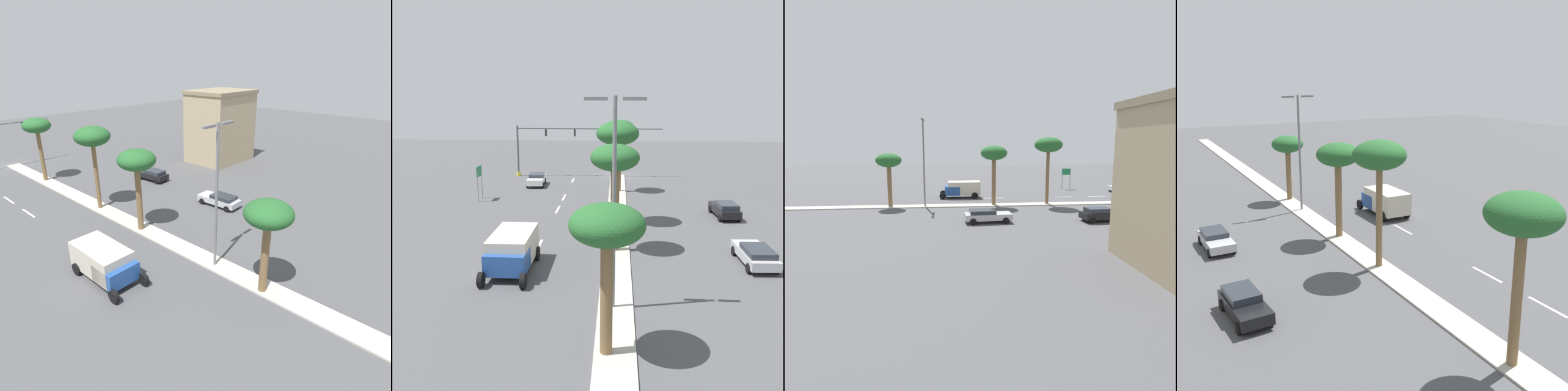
% 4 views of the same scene
% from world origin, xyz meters
% --- Properties ---
extents(ground_plane, '(160.00, 160.00, 0.00)m').
position_xyz_m(ground_plane, '(0.00, 36.29, 0.00)').
color(ground_plane, '#4C4C4F').
extents(lane_stripe_left, '(0.20, 2.80, 0.01)m').
position_xyz_m(lane_stripe_left, '(5.59, 4.00, 0.01)').
color(lane_stripe_left, silver).
rests_on(lane_stripe_left, ground).
extents(lane_stripe_outboard, '(0.20, 2.80, 0.01)m').
position_xyz_m(lane_stripe_outboard, '(5.59, 13.48, 0.01)').
color(lane_stripe_outboard, silver).
rests_on(lane_stripe_outboard, ground).
extents(lane_stripe_right, '(0.20, 2.80, 0.01)m').
position_xyz_m(lane_stripe_right, '(5.59, 18.50, 0.01)').
color(lane_stripe_right, silver).
rests_on(lane_stripe_right, ground).
extents(lane_stripe_rear, '(0.20, 2.80, 0.01)m').
position_xyz_m(lane_stripe_rear, '(5.59, 28.92, 0.01)').
color(lane_stripe_rear, silver).
rests_on(lane_stripe_rear, ground).
extents(traffic_signal_gantry, '(18.93, 0.53, 6.60)m').
position_xyz_m(traffic_signal_gantry, '(7.58, 1.22, 4.56)').
color(traffic_signal_gantry, '#515459').
rests_on(traffic_signal_gantry, ground).
extents(directional_road_sign, '(0.10, 1.55, 3.52)m').
position_xyz_m(directional_road_sign, '(14.00, 15.14, 2.56)').
color(directional_road_sign, gray).
rests_on(directional_road_sign, ground).
extents(palm_tree_right, '(3.28, 3.28, 7.81)m').
position_xyz_m(palm_tree_right, '(-0.13, 10.21, 6.76)').
color(palm_tree_right, brown).
rests_on(palm_tree_right, median_curb).
extents(palm_tree_outboard, '(3.47, 3.47, 8.40)m').
position_xyz_m(palm_tree_outboard, '(0.05, 22.83, 7.36)').
color(palm_tree_outboard, brown).
rests_on(palm_tree_outboard, median_curb).
extents(palm_tree_left, '(3.30, 3.30, 7.36)m').
position_xyz_m(palm_tree_left, '(0.19, 29.67, 6.30)').
color(palm_tree_left, brown).
rests_on(palm_tree_left, median_curb).
extents(palm_tree_far, '(3.10, 3.10, 6.44)m').
position_xyz_m(palm_tree_far, '(0.38, 42.49, 5.47)').
color(palm_tree_far, brown).
rests_on(palm_tree_far, median_curb).
extents(street_lamp_center, '(2.90, 0.24, 10.55)m').
position_xyz_m(street_lamp_center, '(0.16, 38.26, 6.25)').
color(street_lamp_center, slate).
rests_on(street_lamp_center, median_curb).
extents(sedan_silver_outboard, '(2.09, 4.60, 1.27)m').
position_xyz_m(sedan_silver_outboard, '(-8.87, 31.59, 0.70)').
color(sedan_silver_outboard, '#B2B2B7').
rests_on(sedan_silver_outboard, ground).
extents(sedan_white_front, '(2.19, 4.16, 1.34)m').
position_xyz_m(sedan_white_front, '(9.58, 7.35, 0.74)').
color(sedan_white_front, silver).
rests_on(sedan_white_front, ground).
extents(sedan_black_rear, '(2.14, 4.35, 1.39)m').
position_xyz_m(sedan_black_rear, '(-9.50, 20.19, 0.75)').
color(sedan_black_rear, black).
rests_on(sedan_black_rear, ground).
extents(box_truck, '(2.69, 5.76, 2.34)m').
position_xyz_m(box_truck, '(6.43, 33.53, 1.29)').
color(box_truck, '#234C99').
rests_on(box_truck, ground).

